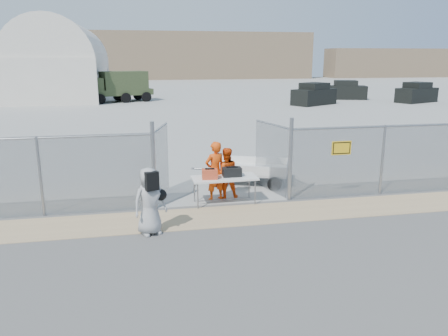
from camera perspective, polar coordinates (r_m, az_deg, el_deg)
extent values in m
plane|color=#525252|center=(11.05, 2.02, -8.06)|extent=(160.00, 160.00, 0.00)
cube|color=#989893|center=(52.17, -8.63, 9.50)|extent=(160.00, 80.00, 0.01)
cube|color=tan|center=(11.96, 0.93, -6.25)|extent=(44.00, 1.60, 0.01)
cube|color=#CB4727|center=(12.52, -1.88, -0.80)|extent=(0.47, 0.34, 0.28)
cube|color=black|center=(12.76, 1.04, -0.52)|extent=(0.55, 0.32, 0.26)
imported|color=#DF450B|center=(13.01, -1.18, -0.41)|extent=(0.77, 0.63, 1.80)
imported|color=#DF450B|center=(13.21, 0.25, -0.69)|extent=(0.78, 0.62, 1.57)
imported|color=#9B9B9B|center=(10.69, -9.69, -4.30)|extent=(0.95, 0.78, 1.66)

